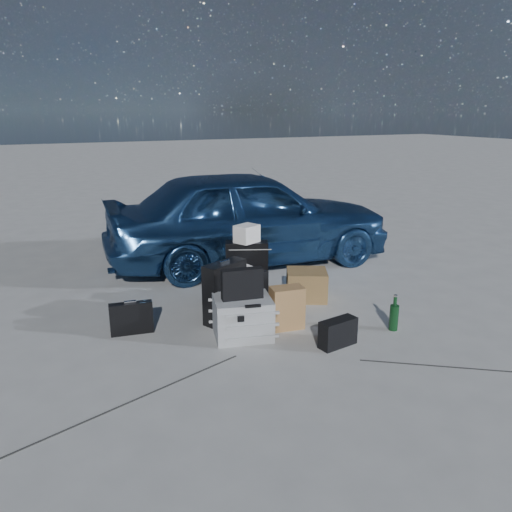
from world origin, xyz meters
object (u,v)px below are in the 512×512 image
Objects in this scene: suitcase_left at (225,292)px; pelican_case at (243,317)px; suitcase_right at (247,266)px; green_bottle at (394,313)px; car at (249,216)px; briefcase at (131,318)px; duffel_bag at (236,289)px; cardboard_box at (307,285)px.

pelican_case is at bearing -113.15° from suitcase_left.
suitcase_left is 0.90m from suitcase_right.
green_bottle is (0.79, -1.60, -0.12)m from suitcase_right.
car is at bearing 97.04° from green_bottle.
car is 6.57× the size of suitcase_right.
suitcase_left is 1.62m from green_bottle.
briefcase is 0.91m from suitcase_left.
duffel_bag is (0.27, 0.35, -0.13)m from suitcase_left.
suitcase_left reaches higher than briefcase.
suitcase_left is 1.39× the size of cardboard_box.
duffel_bag is 1.56× the size of cardboard_box.
duffel_bag is at bearing -106.62° from suitcase_right.
duffel_bag reaches higher than cardboard_box.
duffel_bag is at bearing 165.85° from cardboard_box.
suitcase_right is at bearing 36.52° from duffel_bag.
suitcase_right is (0.55, 1.11, 0.10)m from pelican_case.
suitcase_left is at bearing -171.11° from cardboard_box.
suitcase_right reaches higher than pelican_case.
duffel_bag is at bearing 21.29° from briefcase.
cardboard_box is at bearing -26.41° from suitcase_right.
cardboard_box is 1.28× the size of green_bottle.
briefcase is 0.65× the size of suitcase_left.
briefcase is at bearing -178.04° from cardboard_box.
car is at bearing 33.88° from suitcase_left.
suitcase_right is 1.70× the size of green_bottle.
suitcase_left is 1.05× the size of suitcase_right.
briefcase is 0.68× the size of suitcase_right.
car is at bearing 77.98° from pelican_case.
cardboard_box is at bearing 106.99° from green_bottle.
duffel_bag is at bearing 155.43° from car.
car is 7.37× the size of pelican_case.
duffel_bag is at bearing 28.17° from suitcase_left.
green_bottle is (0.32, -1.05, 0.01)m from cardboard_box.
suitcase_left reaches higher than green_bottle.
car is 8.75× the size of cardboard_box.
car is 1.14m from suitcase_right.
briefcase is (-1.93, -1.59, -0.49)m from car.
green_bottle reaches higher than briefcase.
cardboard_box is (1.92, 0.07, 0.01)m from briefcase.
suitcase_right is at bearing 31.60° from briefcase.
pelican_case is 1.31× the size of briefcase.
car is 1.60m from cardboard_box.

